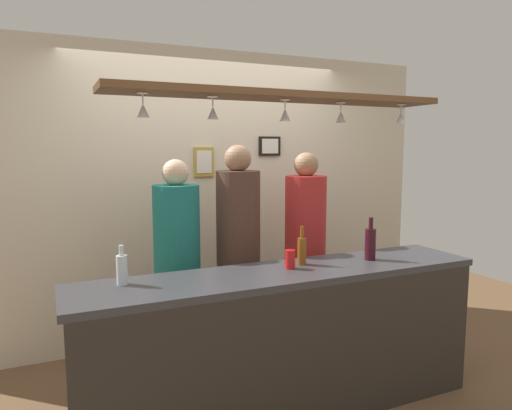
{
  "coord_description": "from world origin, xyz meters",
  "views": [
    {
      "loc": [
        -1.36,
        -2.92,
        1.74
      ],
      "look_at": [
        0.0,
        0.1,
        1.33
      ],
      "focal_mm": 32.63,
      "sensor_mm": 36.0,
      "label": 1
    }
  ],
  "objects_px": {
    "picture_frame_upper_small": "(270,146)",
    "picture_frame_crest": "(204,162)",
    "bottle_beer_amber_tall": "(302,250)",
    "person_middle_brown_shirt": "(238,235)",
    "person_right_red_shirt": "(305,234)",
    "bottle_soda_clear": "(122,269)",
    "drink_can": "(290,259)",
    "person_left_teal_shirt": "(177,249)",
    "bottle_wine_dark_red": "(370,243)"
  },
  "relations": [
    {
      "from": "person_left_teal_shirt",
      "to": "drink_can",
      "type": "xyz_separation_m",
      "value": [
        0.57,
        -0.69,
        0.02
      ]
    },
    {
      "from": "person_middle_brown_shirt",
      "to": "drink_can",
      "type": "xyz_separation_m",
      "value": [
        0.08,
        -0.69,
        -0.05
      ]
    },
    {
      "from": "person_left_teal_shirt",
      "to": "person_right_red_shirt",
      "type": "height_order",
      "value": "person_right_red_shirt"
    },
    {
      "from": "bottle_soda_clear",
      "to": "picture_frame_crest",
      "type": "distance_m",
      "value": 1.68
    },
    {
      "from": "bottle_soda_clear",
      "to": "drink_can",
      "type": "height_order",
      "value": "bottle_soda_clear"
    },
    {
      "from": "bottle_beer_amber_tall",
      "to": "picture_frame_upper_small",
      "type": "bearing_deg",
      "value": 73.25
    },
    {
      "from": "bottle_soda_clear",
      "to": "picture_frame_upper_small",
      "type": "height_order",
      "value": "picture_frame_upper_small"
    },
    {
      "from": "bottle_beer_amber_tall",
      "to": "picture_frame_crest",
      "type": "distance_m",
      "value": 1.45
    },
    {
      "from": "person_middle_brown_shirt",
      "to": "person_right_red_shirt",
      "type": "xyz_separation_m",
      "value": [
        0.6,
        0.0,
        -0.04
      ]
    },
    {
      "from": "person_left_teal_shirt",
      "to": "person_right_red_shirt",
      "type": "bearing_deg",
      "value": 0.0
    },
    {
      "from": "person_right_red_shirt",
      "to": "bottle_beer_amber_tall",
      "type": "distance_m",
      "value": 0.74
    },
    {
      "from": "person_right_red_shirt",
      "to": "picture_frame_crest",
      "type": "xyz_separation_m",
      "value": [
        -0.65,
        0.69,
        0.59
      ]
    },
    {
      "from": "person_left_teal_shirt",
      "to": "bottle_soda_clear",
      "type": "relative_size",
      "value": 7.19
    },
    {
      "from": "bottle_beer_amber_tall",
      "to": "drink_can",
      "type": "height_order",
      "value": "bottle_beer_amber_tall"
    },
    {
      "from": "person_middle_brown_shirt",
      "to": "bottle_wine_dark_red",
      "type": "xyz_separation_m",
      "value": [
        0.71,
        -0.71,
        0.01
      ]
    },
    {
      "from": "bottle_soda_clear",
      "to": "picture_frame_upper_small",
      "type": "bearing_deg",
      "value": 39.57
    },
    {
      "from": "bottle_wine_dark_red",
      "to": "bottle_beer_amber_tall",
      "type": "xyz_separation_m",
      "value": [
        -0.5,
        0.08,
        -0.02
      ]
    },
    {
      "from": "drink_can",
      "to": "picture_frame_upper_small",
      "type": "relative_size",
      "value": 0.55
    },
    {
      "from": "picture_frame_crest",
      "to": "drink_can",
      "type": "bearing_deg",
      "value": -84.5
    },
    {
      "from": "person_middle_brown_shirt",
      "to": "picture_frame_crest",
      "type": "xyz_separation_m",
      "value": [
        -0.05,
        0.69,
        0.55
      ]
    },
    {
      "from": "person_right_red_shirt",
      "to": "picture_frame_upper_small",
      "type": "bearing_deg",
      "value": 89.7
    },
    {
      "from": "person_left_teal_shirt",
      "to": "picture_frame_crest",
      "type": "height_order",
      "value": "picture_frame_crest"
    },
    {
      "from": "bottle_wine_dark_red",
      "to": "bottle_beer_amber_tall",
      "type": "relative_size",
      "value": 1.15
    },
    {
      "from": "picture_frame_upper_small",
      "to": "person_right_red_shirt",
      "type": "bearing_deg",
      "value": -90.3
    },
    {
      "from": "bottle_beer_amber_tall",
      "to": "person_right_red_shirt",
      "type": "bearing_deg",
      "value": 58.0
    },
    {
      "from": "person_middle_brown_shirt",
      "to": "drink_can",
      "type": "bearing_deg",
      "value": -83.07
    },
    {
      "from": "bottle_beer_amber_tall",
      "to": "picture_frame_crest",
      "type": "xyz_separation_m",
      "value": [
        -0.26,
        1.31,
        0.55
      ]
    },
    {
      "from": "person_middle_brown_shirt",
      "to": "person_right_red_shirt",
      "type": "height_order",
      "value": "person_middle_brown_shirt"
    },
    {
      "from": "bottle_wine_dark_red",
      "to": "picture_frame_upper_small",
      "type": "distance_m",
      "value": 1.55
    },
    {
      "from": "picture_frame_crest",
      "to": "person_right_red_shirt",
      "type": "bearing_deg",
      "value": -46.71
    },
    {
      "from": "person_middle_brown_shirt",
      "to": "person_right_red_shirt",
      "type": "distance_m",
      "value": 0.6
    },
    {
      "from": "bottle_soda_clear",
      "to": "drink_can",
      "type": "distance_m",
      "value": 1.05
    },
    {
      "from": "bottle_beer_amber_tall",
      "to": "drink_can",
      "type": "distance_m",
      "value": 0.14
    },
    {
      "from": "bottle_wine_dark_red",
      "to": "bottle_beer_amber_tall",
      "type": "bearing_deg",
      "value": 171.01
    },
    {
      "from": "person_left_teal_shirt",
      "to": "bottle_wine_dark_red",
      "type": "distance_m",
      "value": 1.39
    },
    {
      "from": "person_left_teal_shirt",
      "to": "drink_can",
      "type": "bearing_deg",
      "value": -50.45
    },
    {
      "from": "bottle_beer_amber_tall",
      "to": "person_left_teal_shirt",
      "type": "bearing_deg",
      "value": 137.81
    },
    {
      "from": "bottle_wine_dark_red",
      "to": "drink_can",
      "type": "distance_m",
      "value": 0.63
    },
    {
      "from": "picture_frame_crest",
      "to": "person_middle_brown_shirt",
      "type": "bearing_deg",
      "value": -85.93
    },
    {
      "from": "bottle_soda_clear",
      "to": "drink_can",
      "type": "bearing_deg",
      "value": -4.41
    },
    {
      "from": "person_left_teal_shirt",
      "to": "bottle_soda_clear",
      "type": "height_order",
      "value": "person_left_teal_shirt"
    },
    {
      "from": "person_right_red_shirt",
      "to": "picture_frame_upper_small",
      "type": "height_order",
      "value": "picture_frame_upper_small"
    },
    {
      "from": "bottle_beer_amber_tall",
      "to": "drink_can",
      "type": "bearing_deg",
      "value": -153.35
    },
    {
      "from": "drink_can",
      "to": "person_right_red_shirt",
      "type": "bearing_deg",
      "value": 53.22
    },
    {
      "from": "picture_frame_upper_small",
      "to": "picture_frame_crest",
      "type": "relative_size",
      "value": 0.85
    },
    {
      "from": "person_right_red_shirt",
      "to": "bottle_soda_clear",
      "type": "xyz_separation_m",
      "value": [
        -1.56,
        -0.61,
        0.02
      ]
    },
    {
      "from": "bottle_soda_clear",
      "to": "bottle_beer_amber_tall",
      "type": "distance_m",
      "value": 1.17
    },
    {
      "from": "person_right_red_shirt",
      "to": "bottle_beer_amber_tall",
      "type": "height_order",
      "value": "person_right_red_shirt"
    },
    {
      "from": "person_left_teal_shirt",
      "to": "bottle_beer_amber_tall",
      "type": "distance_m",
      "value": 0.93
    },
    {
      "from": "bottle_beer_amber_tall",
      "to": "picture_frame_upper_small",
      "type": "xyz_separation_m",
      "value": [
        0.4,
        1.31,
        0.69
      ]
    }
  ]
}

